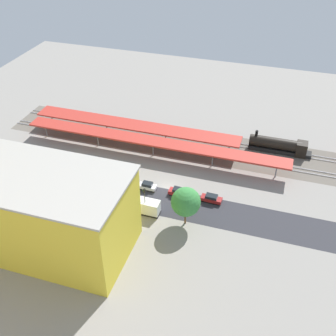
% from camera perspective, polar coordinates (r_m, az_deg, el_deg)
% --- Properties ---
extents(ground_plane, '(157.77, 157.77, 0.00)m').
position_cam_1_polar(ground_plane, '(93.20, -0.18, -2.77)').
color(ground_plane, gray).
rests_on(ground_plane, ground).
extents(rail_bed, '(98.65, 14.89, 0.01)m').
position_cam_1_polar(rail_bed, '(108.34, 2.92, 3.33)').
color(rail_bed, '#665E54').
rests_on(rail_bed, ground).
extents(street_asphalt, '(98.63, 9.26, 0.01)m').
position_cam_1_polar(street_asphalt, '(89.69, -1.11, -4.60)').
color(street_asphalt, '#2D2D33').
rests_on(street_asphalt, ground).
extents(track_rails, '(98.61, 8.45, 0.12)m').
position_cam_1_polar(track_rails, '(108.25, 2.92, 3.41)').
color(track_rails, '#9E9EA8').
rests_on(track_rails, ground).
extents(platform_canopy_near, '(67.18, 4.59, 4.28)m').
position_cam_1_polar(platform_canopy_near, '(101.81, -2.10, 3.70)').
color(platform_canopy_near, '#B73328').
rests_on(platform_canopy_near, ground).
extents(platform_canopy_far, '(55.69, 5.51, 4.14)m').
position_cam_1_polar(platform_canopy_far, '(108.99, -4.54, 5.89)').
color(platform_canopy_far, '#B73328').
rests_on(platform_canopy_far, ground).
extents(locomotive, '(15.56, 2.98, 5.17)m').
position_cam_1_polar(locomotive, '(107.86, 15.30, 2.97)').
color(locomotive, black).
rests_on(locomotive, ground).
extents(parked_car_0, '(4.60, 1.92, 1.70)m').
position_cam_1_polar(parked_car_0, '(89.61, 6.01, -4.25)').
color(parked_car_0, black).
rests_on(parked_car_0, ground).
extents(parked_car_1, '(4.44, 1.99, 1.74)m').
position_cam_1_polar(parked_car_1, '(90.83, 1.47, -3.36)').
color(parked_car_1, black).
rests_on(parked_car_1, ground).
extents(parked_car_2, '(4.03, 1.76, 1.72)m').
position_cam_1_polar(parked_car_2, '(92.59, -2.85, -2.53)').
color(parked_car_2, black).
rests_on(parked_car_2, ground).
extents(parked_car_3, '(4.22, 1.84, 1.70)m').
position_cam_1_polar(parked_car_3, '(95.25, -6.83, -1.53)').
color(parked_car_3, black).
rests_on(parked_car_3, ground).
extents(parked_car_4, '(4.17, 1.82, 1.69)m').
position_cam_1_polar(parked_car_4, '(98.28, -11.07, -0.68)').
color(parked_car_4, black).
rests_on(parked_car_4, ground).
extents(parked_car_5, '(4.72, 1.91, 1.62)m').
position_cam_1_polar(parked_car_5, '(101.59, -14.66, 0.08)').
color(parked_car_5, black).
rests_on(parked_car_5, ground).
extents(construction_building, '(30.56, 16.65, 15.65)m').
position_cam_1_polar(construction_building, '(78.37, -16.56, -5.97)').
color(construction_building, yellow).
rests_on(construction_building, ground).
extents(construction_roof_slab, '(31.16, 17.25, 0.40)m').
position_cam_1_polar(construction_roof_slab, '(73.47, -17.61, -1.28)').
color(construction_roof_slab, '#ADA89E').
rests_on(construction_roof_slab, construction_building).
extents(box_truck_0, '(9.21, 2.61, 3.17)m').
position_cam_1_polar(box_truck_0, '(86.46, -4.08, -5.15)').
color(box_truck_0, black).
rests_on(box_truck_0, ground).
extents(box_truck_1, '(10.47, 3.11, 3.26)m').
position_cam_1_polar(box_truck_1, '(93.36, -15.65, -3.01)').
color(box_truck_1, black).
rests_on(box_truck_1, ground).
extents(street_tree_0, '(5.90, 5.90, 8.61)m').
position_cam_1_polar(street_tree_0, '(80.87, 2.47, -4.70)').
color(street_tree_0, brown).
rests_on(street_tree_0, ground).
extents(street_tree_1, '(4.83, 4.83, 7.56)m').
position_cam_1_polar(street_tree_1, '(97.79, -21.65, 0.13)').
color(street_tree_1, brown).
rests_on(street_tree_1, ground).
extents(street_tree_2, '(5.18, 5.18, 7.07)m').
position_cam_1_polar(street_tree_2, '(94.36, -17.49, -0.76)').
color(street_tree_2, brown).
rests_on(street_tree_2, ground).
extents(traffic_light, '(0.50, 0.36, 6.65)m').
position_cam_1_polar(traffic_light, '(83.86, -3.24, -4.11)').
color(traffic_light, '#333333').
rests_on(traffic_light, ground).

